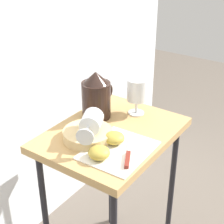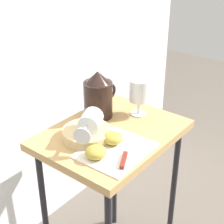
{
  "view_description": "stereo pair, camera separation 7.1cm",
  "coord_description": "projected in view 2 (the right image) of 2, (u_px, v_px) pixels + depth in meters",
  "views": [
    {
      "loc": [
        -0.92,
        -0.64,
        1.4
      ],
      "look_at": [
        0.0,
        0.0,
        0.81
      ],
      "focal_mm": 56.62,
      "sensor_mm": 36.0,
      "label": 1
    },
    {
      "loc": [
        -0.88,
        -0.7,
        1.4
      ],
      "look_at": [
        0.0,
        0.0,
        0.81
      ],
      "focal_mm": 56.62,
      "sensor_mm": 36.0,
      "label": 2
    }
  ],
  "objects": [
    {
      "name": "apple_half_right",
      "position": [
        113.0,
        138.0,
        1.22
      ],
      "size": [
        0.07,
        0.07,
        0.04
      ],
      "primitive_type": "ellipsoid",
      "color": "#B29938",
      "rests_on": "linen_napkin"
    },
    {
      "name": "curtain_drape",
      "position": [
        20.0,
        42.0,
        1.45
      ],
      "size": [
        2.4,
        0.03,
        1.95
      ],
      "primitive_type": "cube",
      "color": "white",
      "rests_on": "ground_plane"
    },
    {
      "name": "pitcher",
      "position": [
        98.0,
        98.0,
        1.37
      ],
      "size": [
        0.16,
        0.11,
        0.19
      ],
      "color": "black",
      "rests_on": "table"
    },
    {
      "name": "knife",
      "position": [
        125.0,
        155.0,
        1.15
      ],
      "size": [
        0.2,
        0.11,
        0.01
      ],
      "color": "silver",
      "rests_on": "linen_napkin"
    },
    {
      "name": "basket_tray",
      "position": [
        87.0,
        134.0,
        1.25
      ],
      "size": [
        0.18,
        0.18,
        0.03
      ],
      "primitive_type": "cylinder",
      "color": "tan",
      "rests_on": "table"
    },
    {
      "name": "apple_half_left",
      "position": [
        96.0,
        152.0,
        1.14
      ],
      "size": [
        0.07,
        0.07,
        0.04
      ],
      "primitive_type": "ellipsoid",
      "color": "#B29938",
      "rests_on": "linen_napkin"
    },
    {
      "name": "table",
      "position": [
        112.0,
        151.0,
        1.34
      ],
      "size": [
        0.53,
        0.4,
        0.73
      ],
      "color": "tan",
      "rests_on": "ground_plane"
    },
    {
      "name": "wine_glass_tipped_near",
      "position": [
        90.0,
        122.0,
        1.22
      ],
      "size": [
        0.16,
        0.12,
        0.07
      ],
      "color": "silver",
      "rests_on": "basket_tray"
    },
    {
      "name": "linen_napkin",
      "position": [
        116.0,
        150.0,
        1.19
      ],
      "size": [
        0.25,
        0.21,
        0.0
      ],
      "primitive_type": "cube",
      "rotation": [
        0.0,
        0.0,
        0.03
      ],
      "color": "silver",
      "rests_on": "table"
    },
    {
      "name": "wine_glass_upright",
      "position": [
        139.0,
        92.0,
        1.38
      ],
      "size": [
        0.08,
        0.08,
        0.15
      ],
      "color": "silver",
      "rests_on": "table"
    }
  ]
}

